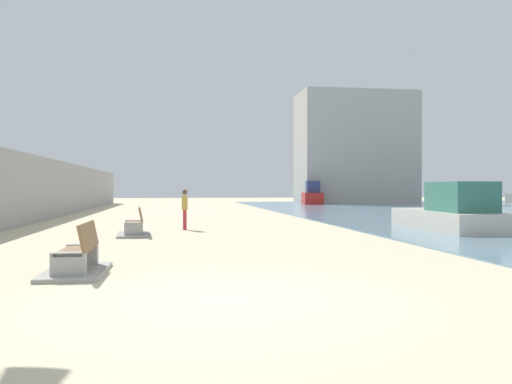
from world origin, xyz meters
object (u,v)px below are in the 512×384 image
Objects in this scene: bench_near at (78,262)px; person_walking at (185,207)px; boat_far_left at (453,213)px; boat_far_right at (312,195)px; bench_far at (135,229)px.

person_walking is at bearing 77.81° from bench_near.
boat_far_left is 1.05× the size of boat_far_right.
person_walking is (2.23, 10.32, 0.67)m from bench_near.
bench_near is 43.76m from boat_far_right.
person_walking reaches higher than bench_far.
boat_far_left is (11.84, 0.33, 0.46)m from bench_far.
boat_far_right reaches higher than person_walking.
bench_near is 0.97× the size of bench_far.
boat_far_right is (3.06, 32.59, 0.18)m from boat_far_left.
boat_far_left is at bearing 1.60° from bench_far.
bench_near is 0.35× the size of boat_far_right.
bench_far is at bearing -127.37° from person_walking.
boat_far_right is at bearing 66.77° from person_walking.
boat_far_right reaches higher than bench_far.
bench_far is (0.49, 8.04, 0.00)m from bench_near.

